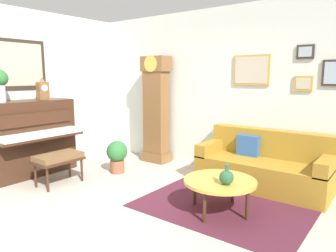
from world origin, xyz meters
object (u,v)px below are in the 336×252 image
at_px(piano_bench, 59,159).
at_px(grandfather_clock, 156,112).
at_px(piano, 29,138).
at_px(couch, 264,166).
at_px(potted_plant, 117,154).
at_px(green_jug, 226,177).
at_px(mantel_clock, 43,90).
at_px(coffee_table, 220,182).

relative_size(piano_bench, grandfather_clock, 0.34).
xyz_separation_m(piano_bench, grandfather_clock, (0.35, 1.93, 0.56)).
distance_m(piano, couch, 3.84).
relative_size(piano, couch, 0.76).
height_order(piano_bench, potted_plant, potted_plant).
bearing_deg(green_jug, piano, -172.06).
bearing_deg(couch, piano, -152.04).
bearing_deg(mantel_clock, piano, -90.55).
xyz_separation_m(mantel_clock, green_jug, (3.42, 0.18, -0.92)).
bearing_deg(coffee_table, potted_plant, 170.75).
bearing_deg(piano, potted_plant, 39.87).
xyz_separation_m(couch, mantel_clock, (-3.38, -1.49, 1.11)).
bearing_deg(mantel_clock, green_jug, 2.94).
xyz_separation_m(piano_bench, green_jug, (2.59, 0.49, 0.10)).
relative_size(couch, green_jug, 7.92).
bearing_deg(coffee_table, couch, 85.42).
relative_size(grandfather_clock, potted_plant, 3.62).
xyz_separation_m(piano, couch, (3.38, 1.80, -0.32)).
relative_size(piano, coffee_table, 1.64).
bearing_deg(coffee_table, piano_bench, -166.31).
xyz_separation_m(piano, piano_bench, (0.84, -0.01, -0.23)).
height_order(coffee_table, mantel_clock, mantel_clock).
bearing_deg(piano_bench, potted_plant, 73.18).
bearing_deg(piano, mantel_clock, 89.45).
xyz_separation_m(coffee_table, green_jug, (0.14, -0.11, 0.12)).
xyz_separation_m(grandfather_clock, mantel_clock, (-1.19, -1.62, 0.46)).
xyz_separation_m(couch, potted_plant, (-2.26, -0.86, 0.01)).
height_order(piano, mantel_clock, mantel_clock).
xyz_separation_m(grandfather_clock, coffee_table, (2.10, -1.34, -0.58)).
relative_size(piano_bench, mantel_clock, 1.84).
bearing_deg(green_jug, mantel_clock, -177.06).
relative_size(piano, grandfather_clock, 0.71).
xyz_separation_m(piano_bench, potted_plant, (0.29, 0.95, -0.08)).
relative_size(piano, green_jug, 6.00).
xyz_separation_m(piano_bench, mantel_clock, (-0.83, 0.31, 1.02)).
height_order(piano, grandfather_clock, grandfather_clock).
height_order(piano, couch, piano).
bearing_deg(coffee_table, green_jug, -38.24).
distance_m(couch, mantel_clock, 3.86).
distance_m(couch, green_jug, 1.33).
bearing_deg(piano_bench, coffee_table, 13.69).
bearing_deg(green_jug, coffee_table, 141.76).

